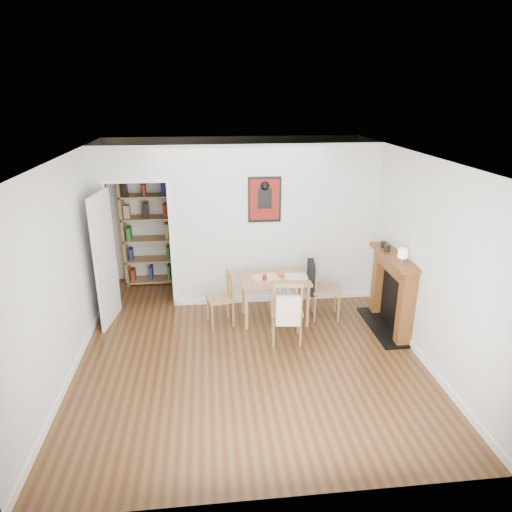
{
  "coord_description": "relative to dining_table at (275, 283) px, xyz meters",
  "views": [
    {
      "loc": [
        -0.48,
        -5.58,
        3.35
      ],
      "look_at": [
        0.19,
        0.6,
        1.09
      ],
      "focal_mm": 32.0,
      "sensor_mm": 36.0,
      "label": 1
    }
  ],
  "objects": [
    {
      "name": "ground",
      "position": [
        -0.48,
        -0.68,
        -0.61
      ],
      "size": [
        5.2,
        5.2,
        0.0
      ],
      "primitive_type": "plane",
      "color": "#51371A",
      "rests_on": "ground"
    },
    {
      "name": "ceramic_jar_a",
      "position": [
        1.59,
        -0.3,
        0.6
      ],
      "size": [
        0.09,
        0.09,
        0.11
      ],
      "primitive_type": "cylinder",
      "color": "black",
      "rests_on": "fireplace"
    },
    {
      "name": "chair_front",
      "position": [
        0.07,
        -0.65,
        -0.13
      ],
      "size": [
        0.53,
        0.58,
        0.96
      ],
      "color": "olive",
      "rests_on": "ground"
    },
    {
      "name": "bookshelf",
      "position": [
        -2.05,
        1.72,
        0.41
      ],
      "size": [
        0.88,
        0.35,
        2.08
      ],
      "color": "olive",
      "rests_on": "ground"
    },
    {
      "name": "room_shell",
      "position": [
        -0.38,
        0.66,
        0.68
      ],
      "size": [
        5.2,
        5.2,
        5.2
      ],
      "color": "silver",
      "rests_on": "ground"
    },
    {
      "name": "red_glass",
      "position": [
        -0.17,
        -0.09,
        0.13
      ],
      "size": [
        0.07,
        0.07,
        0.09
      ],
      "primitive_type": "cylinder",
      "color": "maroon",
      "rests_on": "dining_table"
    },
    {
      "name": "chair_left",
      "position": [
        -0.83,
        -0.04,
        -0.2
      ],
      "size": [
        0.49,
        0.49,
        0.82
      ],
      "color": "olive",
      "rests_on": "ground"
    },
    {
      "name": "fireplace",
      "position": [
        1.68,
        -0.43,
        0.0
      ],
      "size": [
        0.45,
        1.25,
        1.16
      ],
      "color": "brown",
      "rests_on": "ground"
    },
    {
      "name": "notebook",
      "position": [
        0.32,
        0.0,
        0.09
      ],
      "size": [
        0.34,
        0.26,
        0.02
      ],
      "primitive_type": "cube",
      "rotation": [
        0.0,
        0.0,
        -0.06
      ],
      "color": "silver",
      "rests_on": "dining_table"
    },
    {
      "name": "dining_table",
      "position": [
        0.0,
        0.0,
        0.0
      ],
      "size": [
        1.03,
        0.65,
        0.7
      ],
      "color": "olive",
      "rests_on": "ground"
    },
    {
      "name": "placemat",
      "position": [
        -0.13,
        0.03,
        0.09
      ],
      "size": [
        0.45,
        0.37,
        0.0
      ],
      "primitive_type": "cube",
      "rotation": [
        0.0,
        0.0,
        0.18
      ],
      "color": "beige",
      "rests_on": "dining_table"
    },
    {
      "name": "ceramic_jar_b",
      "position": [
        1.6,
        -0.11,
        0.59
      ],
      "size": [
        0.08,
        0.08,
        0.1
      ],
      "primitive_type": "cylinder",
      "color": "black",
      "rests_on": "fireplace"
    },
    {
      "name": "mantel_lamp",
      "position": [
        1.62,
        -0.75,
        0.67
      ],
      "size": [
        0.12,
        0.12,
        0.19
      ],
      "color": "silver",
      "rests_on": "fireplace"
    },
    {
      "name": "chair_right",
      "position": [
        0.78,
        0.01,
        -0.13
      ],
      "size": [
        0.59,
        0.53,
        0.94
      ],
      "color": "olive",
      "rests_on": "ground"
    },
    {
      "name": "orange_fruit",
      "position": [
        0.11,
        0.06,
        0.13
      ],
      "size": [
        0.09,
        0.09,
        0.09
      ],
      "primitive_type": "sphere",
      "color": "#F15C0C",
      "rests_on": "dining_table"
    }
  ]
}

